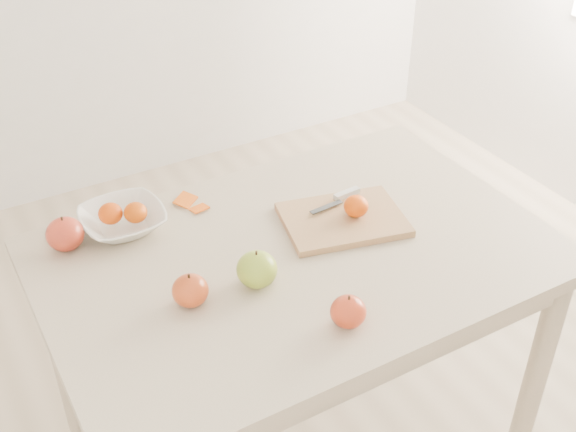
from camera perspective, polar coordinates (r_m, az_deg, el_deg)
table at (r=1.78m, az=0.80°, el=-5.27°), size 1.20×0.80×0.75m
cutting_board at (r=1.81m, az=4.38°, el=-0.28°), size 0.34×0.28×0.02m
board_tangerine at (r=1.80m, az=5.40°, el=0.79°), size 0.06×0.06×0.05m
fruit_bowl at (r=1.82m, az=-12.91°, el=-0.35°), size 0.21×0.21×0.05m
bowl_tangerine_near at (r=1.81m, az=-13.85°, el=0.19°), size 0.06×0.06×0.05m
bowl_tangerine_far at (r=1.80m, az=-11.96°, el=0.28°), size 0.06×0.06×0.05m
orange_peel_a at (r=1.91m, az=-8.09°, el=1.15°), size 0.07×0.07×0.01m
orange_peel_b at (r=1.87m, az=-7.03°, el=0.54°), size 0.05×0.04×0.01m
paring_knife at (r=1.87m, az=4.40°, el=1.60°), size 0.17×0.05×0.01m
apple_green at (r=1.60m, az=-2.47°, el=-4.23°), size 0.09×0.09×0.08m
apple_red_a at (r=1.78m, az=-17.20°, el=-1.37°), size 0.09×0.09×0.08m
apple_red_b at (r=1.56m, az=-7.73°, el=-5.85°), size 0.08×0.08×0.07m
apple_red_e at (r=1.51m, az=4.78°, el=-7.54°), size 0.08×0.08×0.07m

